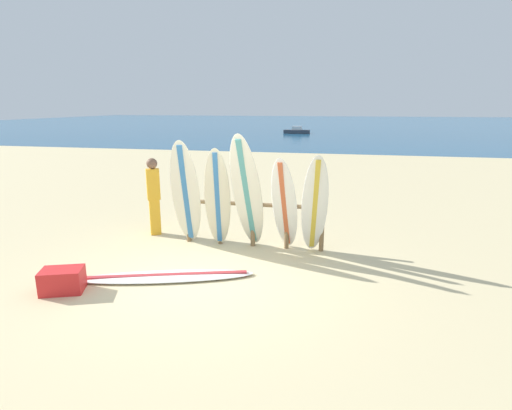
{
  "coord_description": "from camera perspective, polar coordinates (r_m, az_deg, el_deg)",
  "views": [
    {
      "loc": [
        2.2,
        -5.92,
        2.76
      ],
      "look_at": [
        0.49,
        1.95,
        0.77
      ],
      "focal_mm": 28.59,
      "sensor_mm": 36.0,
      "label": 1
    }
  ],
  "objects": [
    {
      "name": "cooler_box",
      "position": [
        6.9,
        -25.46,
        -9.52
      ],
      "size": [
        0.7,
        0.59,
        0.36
      ],
      "primitive_type": "cube",
      "rotation": [
        0.0,
        0.0,
        0.37
      ],
      "color": "red",
      "rests_on": "ground"
    },
    {
      "name": "ground_plane",
      "position": [
        6.89,
        -7.53,
        -9.88
      ],
      "size": [
        120.0,
        120.0,
        0.0
      ],
      "primitive_type": "plane",
      "color": "beige"
    },
    {
      "name": "surfboard_rack",
      "position": [
        8.05,
        -0.46,
        -1.61
      ],
      "size": [
        2.82,
        0.09,
        1.01
      ],
      "color": "olive",
      "rests_on": "ground"
    },
    {
      "name": "surfboard_leaning_center_right",
      "position": [
        7.53,
        8.21,
        -0.04
      ],
      "size": [
        0.6,
        0.79,
        1.94
      ],
      "color": "white",
      "rests_on": "ground"
    },
    {
      "name": "surfboard_leaning_center",
      "position": [
        7.6,
        4.01,
        -0.01
      ],
      "size": [
        0.56,
        0.91,
        1.88
      ],
      "color": "white",
      "rests_on": "ground"
    },
    {
      "name": "surfboard_leaning_left",
      "position": [
        7.84,
        -5.41,
        0.89
      ],
      "size": [
        0.61,
        0.7,
        2.01
      ],
      "color": "beige",
      "rests_on": "ground"
    },
    {
      "name": "surfboard_leaning_far_left",
      "position": [
        7.96,
        -9.8,
        1.5
      ],
      "size": [
        0.71,
        0.99,
        2.17
      ],
      "color": "silver",
      "rests_on": "ground"
    },
    {
      "name": "beachgoer_standing",
      "position": [
        8.98,
        -14.13,
        1.62
      ],
      "size": [
        0.32,
        0.29,
        1.67
      ],
      "color": "gold",
      "rests_on": "ground"
    },
    {
      "name": "small_boat_offshore",
      "position": [
        40.81,
        5.72,
        10.27
      ],
      "size": [
        2.53,
        0.95,
        0.71
      ],
      "color": "#333842",
      "rests_on": "ocean_water"
    },
    {
      "name": "ocean_water",
      "position": [
        64.01,
        10.53,
        11.16
      ],
      "size": [
        120.0,
        80.0,
        0.01
      ],
      "primitive_type": "cube",
      "color": "#1E5984",
      "rests_on": "ground"
    },
    {
      "name": "surfboard_leaning_center_left",
      "position": [
        7.57,
        -1.25,
        1.61
      ],
      "size": [
        0.63,
        1.15,
        2.31
      ],
      "color": "white",
      "rests_on": "ground"
    },
    {
      "name": "surfboard_lying_on_sand",
      "position": [
        6.9,
        -12.48,
        -9.73
      ],
      "size": [
        2.89,
        1.36,
        0.08
      ],
      "color": "white",
      "rests_on": "ground"
    }
  ]
}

